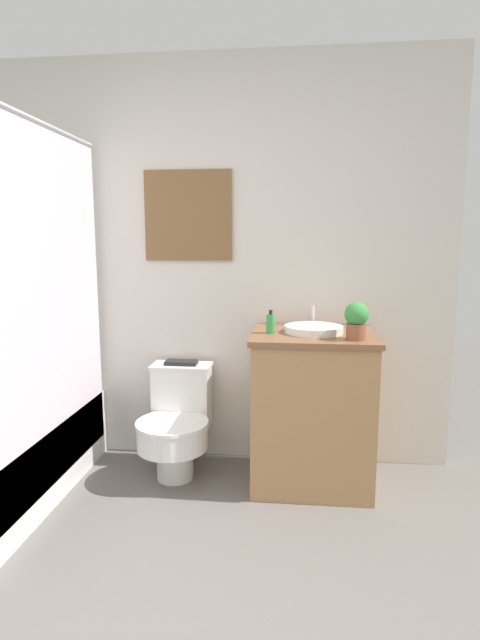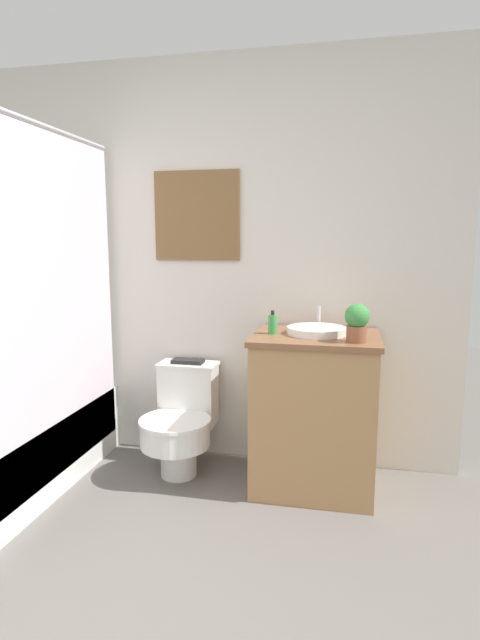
{
  "view_description": "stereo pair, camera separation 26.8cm",
  "coord_description": "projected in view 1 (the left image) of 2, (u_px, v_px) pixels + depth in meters",
  "views": [
    {
      "loc": [
        0.72,
        -0.99,
        1.4
      ],
      "look_at": [
        0.42,
        1.64,
        0.98
      ],
      "focal_mm": 28.0,
      "sensor_mm": 36.0,
      "label": 1
    },
    {
      "loc": [
        0.98,
        -0.94,
        1.4
      ],
      "look_at": [
        0.42,
        1.64,
        0.98
      ],
      "focal_mm": 28.0,
      "sensor_mm": 36.0,
      "label": 2
    }
  ],
  "objects": [
    {
      "name": "wall_back",
      "position": [
        183.0,
        264.0,
        3.15
      ],
      "size": [
        3.34,
        0.07,
        2.5
      ],
      "color": "silver",
      "rests_on": "ground_plane"
    },
    {
      "name": "shower_area",
      "position": [
        5.0,
        452.0,
        2.68
      ],
      "size": [
        0.64,
        1.4,
        1.98
      ],
      "color": "white",
      "rests_on": "ground_plane"
    },
    {
      "name": "toilet",
      "position": [
        177.0,
        422.0,
        2.99
      ],
      "size": [
        0.42,
        0.57,
        0.64
      ],
      "color": "white",
      "rests_on": "ground_plane"
    },
    {
      "name": "vanity",
      "position": [
        312.0,
        409.0,
        2.87
      ],
      "size": [
        0.69,
        0.57,
        0.89
      ],
      "color": "#AD7F51",
      "rests_on": "ground_plane"
    },
    {
      "name": "sink",
      "position": [
        314.0,
        329.0,
        2.81
      ],
      "size": [
        0.33,
        0.37,
        0.13
      ],
      "color": "white",
      "rests_on": "vanity"
    },
    {
      "name": "soap_bottle",
      "position": [
        271.0,
        323.0,
        2.79
      ],
      "size": [
        0.05,
        0.05,
        0.13
      ],
      "color": "green",
      "rests_on": "vanity"
    },
    {
      "name": "potted_plant",
      "position": [
        356.0,
        320.0,
        2.6
      ],
      "size": [
        0.13,
        0.13,
        0.2
      ],
      "color": "brown",
      "rests_on": "vanity"
    },
    {
      "name": "book_on_tank",
      "position": [
        181.0,
        362.0,
        3.08
      ],
      "size": [
        0.19,
        0.1,
        0.02
      ],
      "color": "black",
      "rests_on": "toilet"
    }
  ]
}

